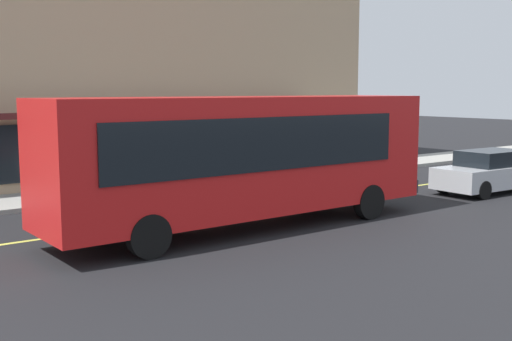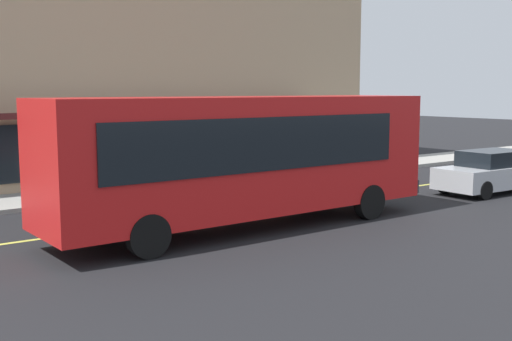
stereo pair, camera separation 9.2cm
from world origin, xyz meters
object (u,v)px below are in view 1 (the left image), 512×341
Objects in this scene: car_white at (170,181)px; car_silver at (489,172)px; bus at (248,154)px; pedestrian_mid_block at (337,145)px.

car_silver is at bearing -26.18° from car_white.
bus is 4.72m from car_white.
bus is 10.51m from car_silver.
bus is 2.55× the size of car_silver.
pedestrian_mid_block reaches higher than car_silver.
bus reaches higher than car_white.
car_white is 11.40m from car_silver.
bus is 12.05m from pedestrian_mid_block.
car_white is 0.99× the size of car_silver.
pedestrian_mid_block is (-0.50, 7.28, 0.47)m from car_silver.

